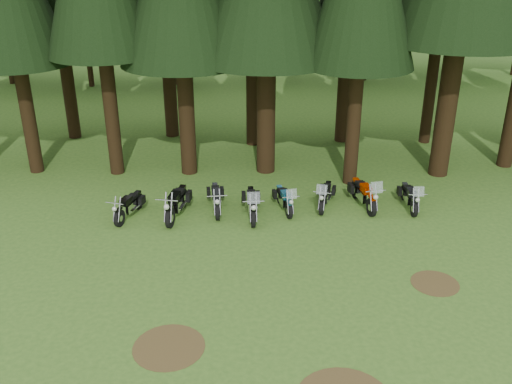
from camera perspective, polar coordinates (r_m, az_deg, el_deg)
The scene contains 15 objects.
ground at distance 16.30m, azimuth 2.71°, elevation -10.46°, with size 120.00×120.00×0.00m, color #3A6421.
decid_2 at distance 39.41m, azimuth -16.56°, elevation 17.07°, with size 6.72×6.53×8.40m.
decid_3 at distance 38.89m, azimuth -7.78°, elevation 17.06°, with size 6.12×5.95×7.65m.
decid_4 at distance 40.05m, azimuth 1.80°, elevation 17.26°, with size 5.93×5.76×7.41m.
decid_6 at distance 43.65m, azimuth 20.29°, elevation 17.55°, with size 7.06×6.86×8.82m.
dirt_patch_0 at distance 14.74m, azimuth -8.70°, elevation -15.07°, with size 1.80×1.80×0.01m, color #4C3D1E.
dirt_patch_1 at distance 17.64m, azimuth 17.46°, elevation -8.70°, with size 1.40×1.40×0.01m, color #4C3D1E.
motorcycle_0 at distance 20.89m, azimuth -12.60°, elevation -1.42°, with size 0.76×1.98×0.83m.
motorcycle_1 at distance 20.61m, azimuth -7.95°, elevation -1.17°, with size 0.60×2.38×0.98m.
motorcycle_2 at distance 20.93m, azimuth -4.01°, elevation -0.73°, with size 0.36×2.16×0.88m.
motorcycle_3 at distance 20.39m, azimuth -0.41°, elevation -1.25°, with size 0.43×2.30×1.45m.
motorcycle_4 at distance 20.92m, azimuth 2.85°, elevation -0.79°, with size 0.59×1.99×1.25m.
motorcycle_5 at distance 21.34m, azimuth 6.93°, elevation -0.39°, with size 0.87×2.03×1.30m.
motorcycle_6 at distance 21.52m, azimuth 10.72°, elevation -0.26°, with size 0.64×2.33×1.46m.
motorcycle_7 at distance 21.82m, azimuth 15.10°, elevation -0.53°, with size 0.38×2.04×1.29m.
Camera 1 is at (-1.33, -13.32, 9.29)m, focal length 40.00 mm.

